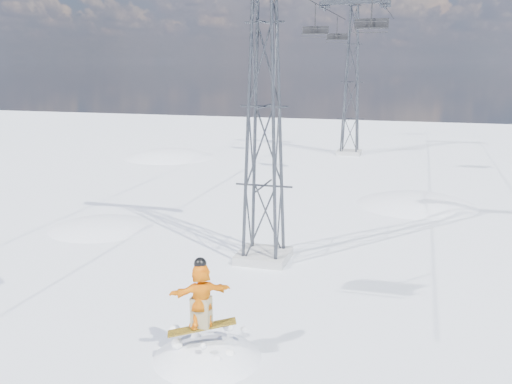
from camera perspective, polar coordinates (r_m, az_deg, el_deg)
ground at (r=14.15m, az=-11.52°, el=-16.92°), size 120.00×120.00×0.00m
snow_terrain at (r=37.62m, az=-2.21°, el=-13.24°), size 39.00×37.00×22.00m
lift_tower_near at (r=19.54m, az=0.82°, el=8.46°), size 5.20×1.80×11.43m
lift_tower_far at (r=44.12m, az=9.54°, el=10.76°), size 5.20×1.80×11.43m
lift_chair_mid at (r=33.41m, az=11.46°, el=16.10°), size 1.87×0.54×2.32m
lift_chair_far at (r=40.86m, az=5.93°, el=15.73°), size 1.82×0.52×2.26m
lift_chair_extra at (r=51.20m, az=8.10°, el=15.08°), size 1.82×0.52×2.26m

